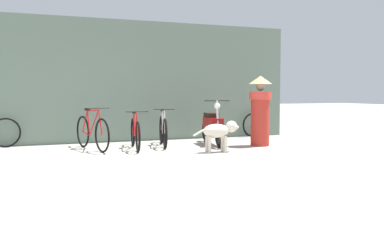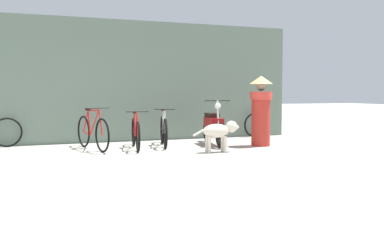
{
  "view_description": "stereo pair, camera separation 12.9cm",
  "coord_description": "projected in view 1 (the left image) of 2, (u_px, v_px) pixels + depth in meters",
  "views": [
    {
      "loc": [
        -2.46,
        -7.35,
        1.24
      ],
      "look_at": [
        1.01,
        1.16,
        0.65
      ],
      "focal_mm": 42.0,
      "sensor_mm": 36.0,
      "label": 1
    },
    {
      "loc": [
        -2.34,
        -7.4,
        1.24
      ],
      "look_at": [
        1.01,
        1.16,
        0.65
      ],
      "focal_mm": 42.0,
      "sensor_mm": 36.0,
      "label": 2
    }
  ],
  "objects": [
    {
      "name": "shop_wall_back",
      "position": [
        117.0,
        81.0,
        10.99
      ],
      "size": [
        9.28,
        0.2,
        2.98
      ],
      "color": "slate",
      "rests_on": "ground"
    },
    {
      "name": "bicycle_0",
      "position": [
        92.0,
        132.0,
        9.48
      ],
      "size": [
        0.52,
        1.72,
        0.91
      ],
      "rotation": [
        0.0,
        0.0,
        -1.35
      ],
      "color": "black",
      "rests_on": "ground"
    },
    {
      "name": "spare_tire_right",
      "position": [
        252.0,
        125.0,
        12.22
      ],
      "size": [
        0.65,
        0.14,
        0.65
      ],
      "rotation": [
        0.0,
        0.0,
        0.14
      ],
      "color": "black",
      "rests_on": "ground"
    },
    {
      "name": "spare_tire_left",
      "position": [
        5.0,
        133.0,
        9.87
      ],
      "size": [
        0.66,
        0.12,
        0.66
      ],
      "rotation": [
        0.0,
        0.0,
        0.12
      ],
      "color": "black",
      "rests_on": "ground"
    },
    {
      "name": "stray_dog",
      "position": [
        220.0,
        131.0,
        9.12
      ],
      "size": [
        1.01,
        0.3,
        0.63
      ],
      "rotation": [
        0.0,
        0.0,
        6.25
      ],
      "color": "beige",
      "rests_on": "ground"
    },
    {
      "name": "person_in_robes",
      "position": [
        260.0,
        108.0,
        10.17
      ],
      "size": [
        0.65,
        0.65,
        1.59
      ],
      "rotation": [
        0.0,
        0.0,
        2.87
      ],
      "color": "#B72D23",
      "rests_on": "ground"
    },
    {
      "name": "ground_plane",
      "position": [
        163.0,
        163.0,
        7.8
      ],
      "size": [
        60.0,
        60.0,
        0.0
      ],
      "primitive_type": "plane",
      "color": "#9E998E"
    },
    {
      "name": "bicycle_2",
      "position": [
        163.0,
        131.0,
        10.14
      ],
      "size": [
        0.53,
        1.59,
        0.86
      ],
      "rotation": [
        0.0,
        0.0,
        -1.81
      ],
      "color": "black",
      "rests_on": "ground"
    },
    {
      "name": "motorcycle",
      "position": [
        213.0,
        127.0,
        10.39
      ],
      "size": [
        0.58,
        1.75,
        1.04
      ],
      "rotation": [
        0.0,
        0.0,
        -1.74
      ],
      "color": "black",
      "rests_on": "ground"
    },
    {
      "name": "bicycle_1",
      "position": [
        135.0,
        133.0,
        9.63
      ],
      "size": [
        0.46,
        1.71,
        0.83
      ],
      "rotation": [
        0.0,
        0.0,
        -1.73
      ],
      "color": "black",
      "rests_on": "ground"
    }
  ]
}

